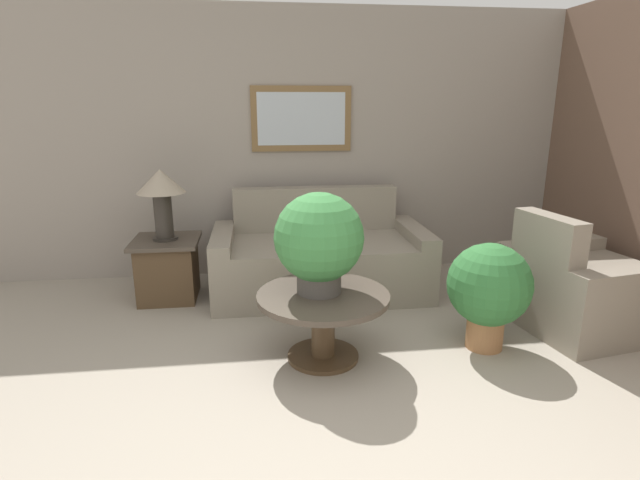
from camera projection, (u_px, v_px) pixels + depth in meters
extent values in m
cube|color=gray|center=(293.00, 145.00, 4.96)|extent=(7.43, 0.06, 2.60)
cube|color=brown|center=(301.00, 119.00, 4.85)|extent=(0.98, 0.03, 0.62)
cube|color=#B2BCC6|center=(301.00, 119.00, 4.84)|extent=(0.86, 0.01, 0.50)
cube|color=gray|center=(320.00, 266.00, 4.60)|extent=(1.58, 0.98, 0.50)
cube|color=gray|center=(315.00, 209.00, 4.87)|extent=(1.58, 0.16, 0.42)
cube|color=gray|center=(224.00, 265.00, 4.48)|extent=(0.18, 0.98, 0.60)
cube|color=gray|center=(413.00, 258.00, 4.70)|extent=(0.18, 0.98, 0.60)
cube|color=gray|center=(583.00, 295.00, 3.92)|extent=(1.06, 0.76, 0.50)
cube|color=gray|center=(548.00, 243.00, 3.68)|extent=(0.26, 0.62, 0.42)
cube|color=gray|center=(627.00, 309.00, 3.54)|extent=(0.99, 0.34, 0.60)
cube|color=gray|center=(548.00, 274.00, 4.27)|extent=(0.99, 0.34, 0.60)
cylinder|color=#4C3823|center=(323.00, 356.00, 3.47)|extent=(0.49, 0.49, 0.03)
cylinder|color=#4C3823|center=(323.00, 327.00, 3.41)|extent=(0.16, 0.16, 0.41)
cylinder|color=#473D33|center=(323.00, 296.00, 3.35)|extent=(0.90, 0.90, 0.04)
cube|color=#4C3823|center=(168.00, 271.00, 4.46)|extent=(0.49, 0.49, 0.52)
cube|color=#473D33|center=(166.00, 241.00, 4.39)|extent=(0.57, 0.57, 0.03)
cylinder|color=#2D2823|center=(165.00, 238.00, 4.38)|extent=(0.22, 0.22, 0.02)
cylinder|color=#2D2823|center=(163.00, 215.00, 4.32)|extent=(0.16, 0.16, 0.39)
cone|color=gray|center=(160.00, 181.00, 4.24)|extent=(0.41, 0.41, 0.20)
cylinder|color=#4C4742|center=(319.00, 281.00, 3.35)|extent=(0.30, 0.30, 0.16)
sphere|color=#387A3D|center=(319.00, 237.00, 3.27)|extent=(0.60, 0.60, 0.60)
cylinder|color=#9E6B42|center=(485.00, 330.00, 3.59)|extent=(0.26, 0.26, 0.26)
sphere|color=#2D6B33|center=(489.00, 284.00, 3.50)|extent=(0.59, 0.59, 0.59)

